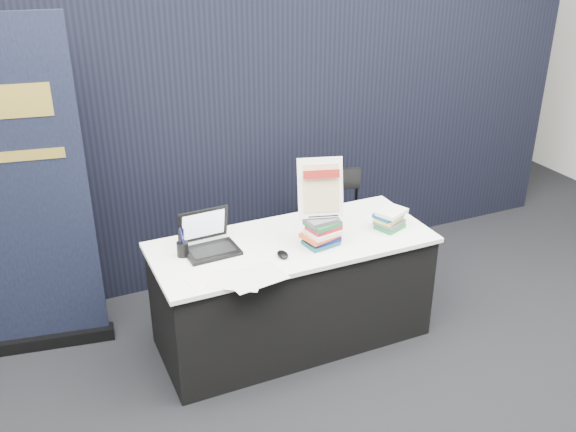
# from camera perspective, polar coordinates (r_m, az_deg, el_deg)

# --- Properties ---
(floor) EXTENTS (8.00, 8.00, 0.00)m
(floor) POSITION_cam_1_polar(r_m,az_deg,el_deg) (4.11, 3.70, -14.80)
(floor) COLOR black
(floor) RESTS_ON ground
(wall_back) EXTENTS (8.00, 0.02, 3.50)m
(wall_back) POSITION_cam_1_polar(r_m,az_deg,el_deg) (6.97, -12.12, 17.56)
(wall_back) COLOR beige
(wall_back) RESTS_ON floor
(drape_partition) EXTENTS (6.00, 0.08, 2.40)m
(drape_partition) POSITION_cam_1_polar(r_m,az_deg,el_deg) (4.82, -4.85, 7.89)
(drape_partition) COLOR black
(drape_partition) RESTS_ON floor
(display_table) EXTENTS (1.80, 0.75, 0.75)m
(display_table) POSITION_cam_1_polar(r_m,az_deg,el_deg) (4.28, 0.39, -6.62)
(display_table) COLOR black
(display_table) RESTS_ON floor
(laptop) EXTENTS (0.33, 0.27, 0.25)m
(laptop) POSITION_cam_1_polar(r_m,az_deg,el_deg) (3.99, -7.01, -2.25)
(laptop) COLOR black
(laptop) RESTS_ON display_table
(mouse) EXTENTS (0.07, 0.10, 0.03)m
(mouse) POSITION_cam_1_polar(r_m,az_deg,el_deg) (3.90, -0.48, -3.44)
(mouse) COLOR black
(mouse) RESTS_ON display_table
(brochure_left) EXTENTS (0.30, 0.22, 0.00)m
(brochure_left) POSITION_cam_1_polar(r_m,az_deg,el_deg) (3.72, -6.84, -5.42)
(brochure_left) COLOR white
(brochure_left) RESTS_ON display_table
(brochure_mid) EXTENTS (0.37, 0.34, 0.00)m
(brochure_mid) POSITION_cam_1_polar(r_m,az_deg,el_deg) (3.68, -4.73, -5.72)
(brochure_mid) COLOR silver
(brochure_mid) RESTS_ON display_table
(brochure_right) EXTENTS (0.37, 0.29, 0.00)m
(brochure_right) POSITION_cam_1_polar(r_m,az_deg,el_deg) (3.70, -2.95, -5.45)
(brochure_right) COLOR silver
(brochure_right) RESTS_ON display_table
(pen_cup) EXTENTS (0.08, 0.08, 0.09)m
(pen_cup) POSITION_cam_1_polar(r_m,az_deg,el_deg) (3.95, -9.34, -2.92)
(pen_cup) COLOR black
(pen_cup) RESTS_ON display_table
(book_stack_tall) EXTENTS (0.23, 0.19, 0.19)m
(book_stack_tall) POSITION_cam_1_polar(r_m,az_deg,el_deg) (4.00, 3.01, -1.36)
(book_stack_tall) COLOR #174D58
(book_stack_tall) RESTS_ON display_table
(book_stack_short) EXTENTS (0.22, 0.19, 0.13)m
(book_stack_short) POSITION_cam_1_polar(r_m,az_deg,el_deg) (4.28, 8.97, -0.26)
(book_stack_short) COLOR #1C6931
(book_stack_short) RESTS_ON display_table
(info_sign) EXTENTS (0.30, 0.18, 0.38)m
(info_sign) POSITION_cam_1_polar(r_m,az_deg,el_deg) (3.91, 2.90, 2.45)
(info_sign) COLOR black
(info_sign) RESTS_ON book_stack_tall
(pullup_banner) EXTENTS (0.92, 0.25, 2.17)m
(pullup_banner) POSITION_cam_1_polar(r_m,az_deg,el_deg) (4.25, -22.81, -0.07)
(pullup_banner) COLOR black
(pullup_banner) RESTS_ON floor
(stacking_chair) EXTENTS (0.52, 0.53, 0.93)m
(stacking_chair) POSITION_cam_1_polar(r_m,az_deg,el_deg) (4.79, 4.91, -1.09)
(stacking_chair) COLOR black
(stacking_chair) RESTS_ON floor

